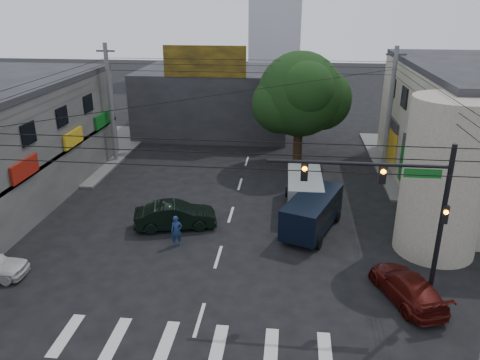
% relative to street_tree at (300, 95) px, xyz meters
% --- Properties ---
extents(ground, '(160.00, 160.00, 0.00)m').
position_rel_street_tree_xyz_m(ground, '(-4.00, -17.00, -5.47)').
color(ground, black).
rests_on(ground, ground).
extents(sidewalk_far_left, '(16.00, 16.00, 0.15)m').
position_rel_street_tree_xyz_m(sidewalk_far_left, '(-22.00, 1.00, -5.40)').
color(sidewalk_far_left, '#514F4C').
rests_on(sidewalk_far_left, ground).
extents(sidewalk_far_right, '(16.00, 16.00, 0.15)m').
position_rel_street_tree_xyz_m(sidewalk_far_right, '(14.00, 1.00, -5.40)').
color(sidewalk_far_right, '#514F4C').
rests_on(sidewalk_far_right, ground).
extents(corner_column, '(4.00, 4.00, 8.00)m').
position_rel_street_tree_xyz_m(corner_column, '(7.00, -13.00, -1.47)').
color(corner_column, gray).
rests_on(corner_column, ground).
extents(building_far, '(14.00, 10.00, 6.00)m').
position_rel_street_tree_xyz_m(building_far, '(-8.00, 9.00, -2.47)').
color(building_far, '#232326').
rests_on(building_far, ground).
extents(billboard, '(7.00, 0.30, 2.60)m').
position_rel_street_tree_xyz_m(billboard, '(-8.00, 4.10, 1.83)').
color(billboard, olive).
rests_on(billboard, building_far).
extents(street_tree, '(6.40, 6.40, 8.70)m').
position_rel_street_tree_xyz_m(street_tree, '(0.00, 0.00, 0.00)').
color(street_tree, black).
rests_on(street_tree, ground).
extents(traffic_gantry, '(7.10, 0.35, 7.20)m').
position_rel_street_tree_xyz_m(traffic_gantry, '(3.82, -18.00, -0.64)').
color(traffic_gantry, black).
rests_on(traffic_gantry, ground).
extents(utility_pole_far_left, '(0.32, 0.32, 9.20)m').
position_rel_street_tree_xyz_m(utility_pole_far_left, '(-14.50, -1.00, -0.87)').
color(utility_pole_far_left, '#59595B').
rests_on(utility_pole_far_left, ground).
extents(utility_pole_far_right, '(0.32, 0.32, 9.20)m').
position_rel_street_tree_xyz_m(utility_pole_far_right, '(6.50, -1.00, -0.87)').
color(utility_pole_far_right, '#59595B').
rests_on(utility_pole_far_right, ground).
extents(dark_sedan, '(3.84, 5.36, 1.51)m').
position_rel_street_tree_xyz_m(dark_sedan, '(-6.91, -12.03, -4.72)').
color(dark_sedan, black).
rests_on(dark_sedan, ground).
extents(maroon_sedan, '(4.55, 5.48, 1.26)m').
position_rel_street_tree_xyz_m(maroon_sedan, '(4.67, -17.62, -4.84)').
color(maroon_sedan, '#400C09').
rests_on(maroon_sedan, ground).
extents(silver_minivan, '(4.99, 2.22, 2.12)m').
position_rel_street_tree_xyz_m(silver_minivan, '(0.39, -8.50, -4.41)').
color(silver_minivan, '#ADB0B5').
rests_on(silver_minivan, ground).
extents(navy_van, '(6.52, 5.39, 2.09)m').
position_rel_street_tree_xyz_m(navy_van, '(0.79, -11.55, -4.43)').
color(navy_van, black).
rests_on(navy_van, ground).
extents(traffic_officer, '(0.84, 0.75, 1.67)m').
position_rel_street_tree_xyz_m(traffic_officer, '(-6.36, -14.02, -4.64)').
color(traffic_officer, '#16284D').
rests_on(traffic_officer, ground).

